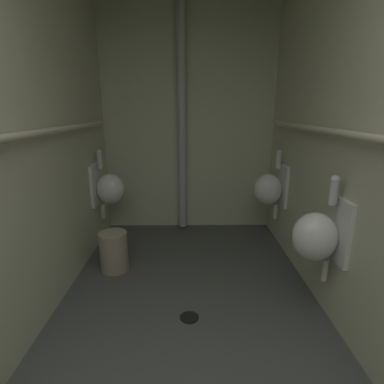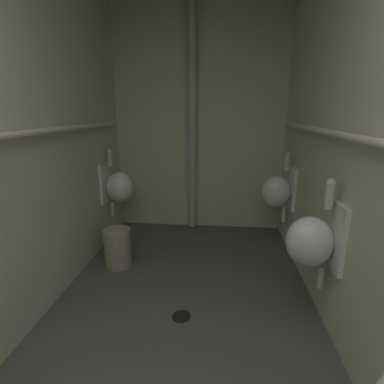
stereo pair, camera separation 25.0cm
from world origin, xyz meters
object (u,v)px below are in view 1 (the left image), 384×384
object	(u,v)px
floor_drain	(189,317)
waste_bin	(114,251)
urinal_right_far	(270,188)
standpipe_back_wall	(182,118)
urinal_left_mid	(108,188)
urinal_right_mid	(318,235)

from	to	relation	value
floor_drain	waste_bin	size ratio (longest dim) A/B	0.38
urinal_right_far	standpipe_back_wall	xyz separation A→B (m)	(-0.95, 0.49, 0.72)
urinal_left_mid	urinal_right_mid	size ratio (longest dim) A/B	1.00
urinal_right_far	standpipe_back_wall	bearing A→B (deg)	152.88
standpipe_back_wall	floor_drain	bearing A→B (deg)	-87.38
urinal_left_mid	standpipe_back_wall	distance (m)	1.15
standpipe_back_wall	floor_drain	distance (m)	2.19
urinal_left_mid	urinal_right_far	bearing A→B (deg)	-1.18
standpipe_back_wall	floor_drain	world-z (taller)	standpipe_back_wall
urinal_right_mid	urinal_right_far	distance (m)	1.23
urinal_right_mid	waste_bin	size ratio (longest dim) A/B	2.02
standpipe_back_wall	waste_bin	world-z (taller)	standpipe_back_wall
urinal_left_mid	standpipe_back_wall	bearing A→B (deg)	29.78
urinal_left_mid	urinal_right_mid	distance (m)	2.15
urinal_left_mid	standpipe_back_wall	xyz separation A→B (m)	(0.79, 0.45, 0.72)
urinal_right_far	floor_drain	world-z (taller)	urinal_right_far
urinal_right_mid	floor_drain	distance (m)	1.08
urinal_right_far	urinal_right_mid	bearing A→B (deg)	-90.00
standpipe_back_wall	waste_bin	xyz separation A→B (m)	(-0.62, -1.03, -1.17)
urinal_left_mid	standpipe_back_wall	size ratio (longest dim) A/B	0.28
urinal_left_mid	urinal_right_far	xyz separation A→B (m)	(1.73, -0.04, 0.00)
urinal_right_mid	floor_drain	world-z (taller)	urinal_right_mid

